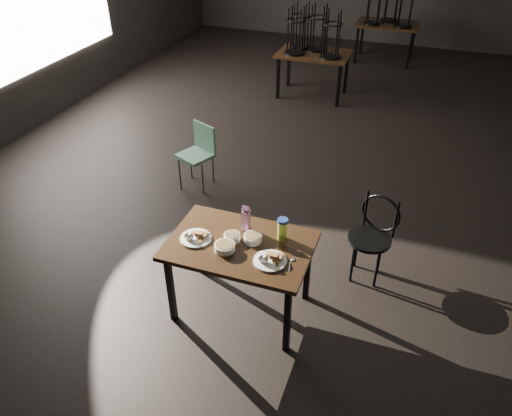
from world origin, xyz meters
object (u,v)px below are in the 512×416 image
at_px(main_table, 240,251).
at_px(water_bottle, 282,229).
at_px(school_chair, 199,150).
at_px(juice_carton, 246,219).
at_px(bentwood_chair, 374,231).

height_order(main_table, water_bottle, water_bottle).
bearing_deg(school_chair, juice_carton, -29.01).
relative_size(main_table, water_bottle, 5.93).
bearing_deg(bentwood_chair, school_chair, 173.93).
bearing_deg(main_table, water_bottle, 30.11).
bearing_deg(main_table, bentwood_chair, 40.75).
relative_size(juice_carton, school_chair, 0.31).
height_order(bentwood_chair, school_chair, bentwood_chair).
distance_m(main_table, juice_carton, 0.28).
height_order(main_table, school_chair, school_chair).
relative_size(main_table, school_chair, 1.52).
relative_size(main_table, juice_carton, 4.87).
distance_m(water_bottle, bentwood_chair, 1.04).
distance_m(main_table, bentwood_chair, 1.34).
distance_m(main_table, school_chair, 2.24).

